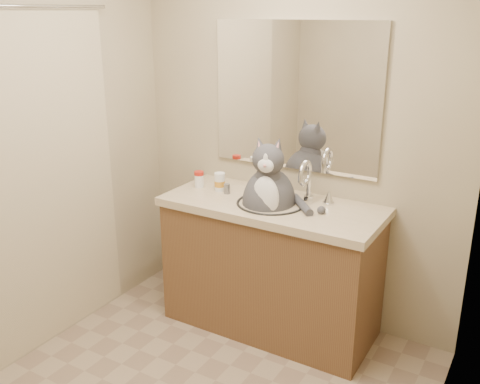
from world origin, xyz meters
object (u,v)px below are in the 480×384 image
at_px(pill_bottle_redcap, 199,179).
at_px(pill_bottle_orange, 220,182).
at_px(cat, 269,197).
at_px(grey_canister, 227,189).

height_order(pill_bottle_redcap, pill_bottle_orange, pill_bottle_orange).
bearing_deg(cat, pill_bottle_orange, 154.71).
distance_m(cat, grey_canister, 0.32).
distance_m(cat, pill_bottle_redcap, 0.54).
xyz_separation_m(pill_bottle_redcap, grey_canister, (0.23, -0.02, -0.02)).
bearing_deg(grey_canister, pill_bottle_orange, 160.27).
height_order(pill_bottle_orange, grey_canister, pill_bottle_orange).
height_order(cat, pill_bottle_redcap, cat).
relative_size(pill_bottle_orange, grey_canister, 1.87).
height_order(cat, grey_canister, cat).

